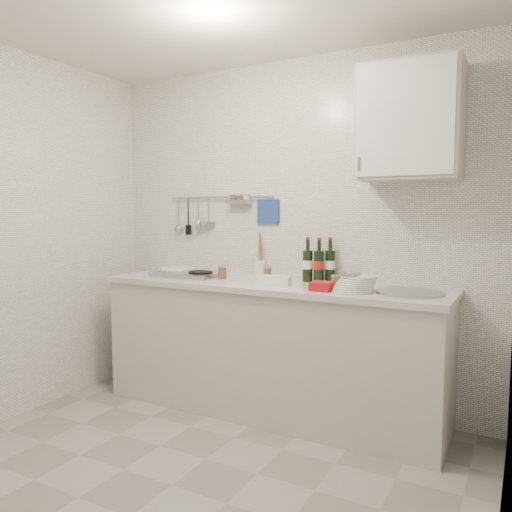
% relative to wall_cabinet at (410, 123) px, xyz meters
% --- Properties ---
extents(floor, '(3.00, 3.00, 0.00)m').
position_rel_wall_cabinet_xyz_m(floor, '(-0.90, -1.22, -1.95)').
color(floor, slate).
rests_on(floor, ground).
extents(back_wall, '(3.00, 0.02, 2.50)m').
position_rel_wall_cabinet_xyz_m(back_wall, '(-0.90, 0.18, -0.70)').
color(back_wall, silver).
rests_on(back_wall, floor).
extents(wall_right, '(0.02, 2.80, 2.50)m').
position_rel_wall_cabinet_xyz_m(wall_right, '(0.60, -1.22, -0.70)').
color(wall_right, silver).
rests_on(wall_right, floor).
extents(counter, '(2.44, 0.64, 0.96)m').
position_rel_wall_cabinet_xyz_m(counter, '(-0.89, -0.12, -1.52)').
color(counter, '#B7B1A9').
rests_on(counter, floor).
extents(wall_rail, '(0.98, 0.09, 0.34)m').
position_rel_wall_cabinet_xyz_m(wall_rail, '(-1.50, 0.15, -0.52)').
color(wall_rail, '#93969B').
rests_on(wall_rail, back_wall).
extents(wall_cabinet, '(0.60, 0.38, 0.70)m').
position_rel_wall_cabinet_xyz_m(wall_cabinet, '(0.00, 0.00, 0.00)').
color(wall_cabinet, '#B7B1A9').
rests_on(wall_cabinet, back_wall).
extents(plate_stack_hob, '(0.30, 0.30, 0.05)m').
position_rel_wall_cabinet_xyz_m(plate_stack_hob, '(-1.73, -0.09, -1.00)').
color(plate_stack_hob, '#4D7BAF').
rests_on(plate_stack_hob, counter).
extents(plate_stack_sink, '(0.27, 0.26, 0.11)m').
position_rel_wall_cabinet_xyz_m(plate_stack_sink, '(-0.26, -0.22, -0.98)').
color(plate_stack_sink, white).
rests_on(plate_stack_sink, counter).
extents(wine_bottles, '(0.22, 0.14, 0.31)m').
position_rel_wall_cabinet_xyz_m(wine_bottles, '(-0.61, 0.07, -0.87)').
color(wine_bottles, black).
rests_on(wine_bottles, counter).
extents(butter_dish, '(0.22, 0.15, 0.06)m').
position_rel_wall_cabinet_xyz_m(butter_dish, '(-0.82, -0.20, -1.00)').
color(butter_dish, white).
rests_on(butter_dish, counter).
extents(strawberry_punnet, '(0.13, 0.13, 0.05)m').
position_rel_wall_cabinet_xyz_m(strawberry_punnet, '(-0.45, -0.28, -1.00)').
color(strawberry_punnet, red).
rests_on(strawberry_punnet, counter).
extents(utensil_crock, '(0.08, 0.08, 0.33)m').
position_rel_wall_cabinet_xyz_m(utensil_crock, '(-1.11, 0.13, -0.95)').
color(utensil_crock, white).
rests_on(utensil_crock, counter).
extents(jar_a, '(0.06, 0.06, 0.08)m').
position_rel_wall_cabinet_xyz_m(jar_a, '(-1.01, 0.06, -0.99)').
color(jar_a, brown).
rests_on(jar_a, counter).
extents(jar_b, '(0.06, 0.06, 0.08)m').
position_rel_wall_cabinet_xyz_m(jar_b, '(-0.45, 0.08, -0.99)').
color(jar_b, brown).
rests_on(jar_b, counter).
extents(jar_c, '(0.06, 0.06, 0.07)m').
position_rel_wall_cabinet_xyz_m(jar_c, '(-0.45, -0.03, -1.00)').
color(jar_c, brown).
rests_on(jar_c, counter).
extents(jar_d, '(0.06, 0.06, 0.10)m').
position_rel_wall_cabinet_xyz_m(jar_d, '(-1.29, -0.12, -0.98)').
color(jar_d, brown).
rests_on(jar_d, counter).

